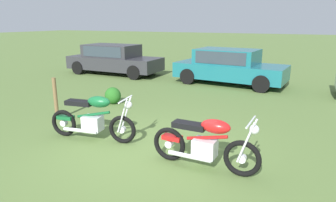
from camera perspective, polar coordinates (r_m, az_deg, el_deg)
The scene contains 7 objects.
ground_plane at distance 6.18m, azimuth -4.79°, elevation -9.35°, with size 120.00×120.00×0.00m, color #567038.
motorcycle_green at distance 6.74m, azimuth -14.05°, elevation -3.17°, with size 2.05×0.73×1.02m.
motorcycle_red at distance 5.34m, azimuth 7.02°, elevation -7.87°, with size 2.00×0.64×1.02m.
car_charcoal at distance 15.00m, azimuth -10.28°, elevation 8.03°, with size 4.61×1.83×1.43m.
car_teal at distance 12.62m, azimuth 11.38°, elevation 6.72°, with size 4.53×2.21×1.43m.
shrub_low at distance 9.63m, azimuth -10.37°, elevation 1.02°, with size 0.52×0.47×0.53m.
fence_post_wooden at distance 8.42m, azimuth -20.46°, elevation 0.39°, with size 0.10×0.10×1.12m, color brown.
Camera 1 is at (2.88, -4.85, 2.54)m, focal length 32.29 mm.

